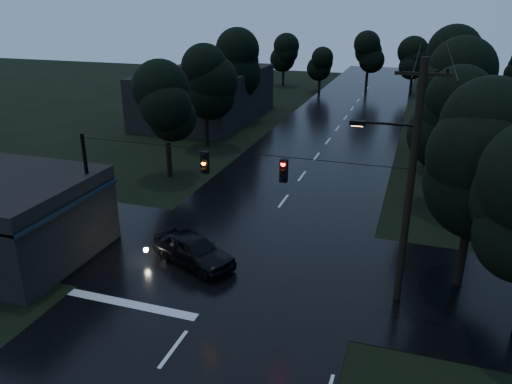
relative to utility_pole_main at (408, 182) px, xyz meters
The scene contains 16 objects.
main_road 21.06m from the utility_pole_main, 111.30° to the left, with size 12.00×120.00×0.02m, color black.
cross_street 9.14m from the utility_pole_main, behind, with size 60.00×9.00×0.02m, color black.
building_far_right 24.12m from the utility_pole_main, 74.01° to the left, with size 10.00×14.00×4.40m, color black.
building_far_left 36.15m from the utility_pole_main, 126.44° to the left, with size 10.00×16.00×5.00m, color black.
utility_pole_main is the anchor object (origin of this frame).
utility_pole_far 17.08m from the utility_pole_main, 87.00° to the left, with size 2.00×0.30×7.50m.
anchor_pole_left 15.08m from the utility_pole_main, behind, with size 0.18×0.18×6.00m, color black.
span_signals 6.85m from the utility_pole_main, behind, with size 15.00×0.37×1.12m.
tree_corner_near 3.35m from the utility_pole_main, 37.67° to the left, with size 4.48×4.48×9.44m.
tree_left_a 19.76m from the utility_pole_main, 146.16° to the left, with size 3.92×3.92×8.26m.
tree_left_b 25.50m from the utility_pole_main, 131.84° to the left, with size 4.20×4.20×8.85m.
tree_left_c 33.94m from the utility_pole_main, 121.27° to the left, with size 4.48×4.48×9.44m.
tree_right_a 11.12m from the utility_pole_main, 81.77° to the left, with size 4.20×4.20×8.85m.
tree_right_b 19.14m from the utility_pole_main, 83.42° to the left, with size 4.48×4.48×9.44m.
tree_right_c 29.16m from the utility_pole_main, 84.50° to the left, with size 4.76×4.76×10.03m.
car 10.39m from the utility_pole_main, behind, with size 1.80×4.48×1.53m, color black.
Camera 1 is at (7.54, -8.14, 11.90)m, focal length 35.00 mm.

